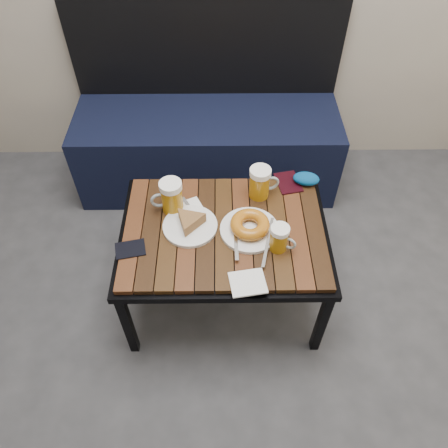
{
  "coord_description": "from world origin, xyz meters",
  "views": [
    {
      "loc": [
        -0.07,
        -0.18,
        1.8
      ],
      "look_at": [
        -0.06,
        0.94,
        0.5
      ],
      "focal_mm": 35.0,
      "sensor_mm": 36.0,
      "label": 1
    }
  ],
  "objects_px": {
    "beer_mug_centre": "(260,182)",
    "passport_navy": "(130,249)",
    "beer_mug_right": "(280,238)",
    "plate_pie": "(190,223)",
    "beer_mug_left": "(171,196)",
    "plate_bagel": "(250,227)",
    "knit_pouch": "(306,179)",
    "cafe_table": "(224,236)",
    "passport_burgundy": "(288,182)",
    "bench": "(208,140)"
  },
  "relations": [
    {
      "from": "beer_mug_centre",
      "to": "passport_navy",
      "type": "distance_m",
      "value": 0.59
    },
    {
      "from": "beer_mug_right",
      "to": "plate_pie",
      "type": "xyz_separation_m",
      "value": [
        -0.34,
        0.11,
        -0.03
      ]
    },
    {
      "from": "beer_mug_right",
      "to": "plate_pie",
      "type": "distance_m",
      "value": 0.36
    },
    {
      "from": "beer_mug_left",
      "to": "plate_bagel",
      "type": "height_order",
      "value": "beer_mug_left"
    },
    {
      "from": "plate_bagel",
      "to": "knit_pouch",
      "type": "xyz_separation_m",
      "value": [
        0.26,
        0.28,
        -0.0
      ]
    },
    {
      "from": "beer_mug_centre",
      "to": "passport_navy",
      "type": "xyz_separation_m",
      "value": [
        -0.51,
        -0.29,
        -0.07
      ]
    },
    {
      "from": "knit_pouch",
      "to": "beer_mug_right",
      "type": "bearing_deg",
      "value": -113.06
    },
    {
      "from": "cafe_table",
      "to": "knit_pouch",
      "type": "bearing_deg",
      "value": 35.84
    },
    {
      "from": "beer_mug_right",
      "to": "knit_pouch",
      "type": "bearing_deg",
      "value": 92.94
    },
    {
      "from": "beer_mug_centre",
      "to": "knit_pouch",
      "type": "relative_size",
      "value": 1.25
    },
    {
      "from": "cafe_table",
      "to": "plate_bagel",
      "type": "height_order",
      "value": "plate_bagel"
    },
    {
      "from": "cafe_table",
      "to": "plate_bagel",
      "type": "distance_m",
      "value": 0.12
    },
    {
      "from": "plate_bagel",
      "to": "beer_mug_centre",
      "type": "bearing_deg",
      "value": 75.75
    },
    {
      "from": "beer_mug_right",
      "to": "plate_pie",
      "type": "relative_size",
      "value": 0.53
    },
    {
      "from": "beer_mug_centre",
      "to": "beer_mug_left",
      "type": "bearing_deg",
      "value": -178.82
    },
    {
      "from": "beer_mug_centre",
      "to": "passport_navy",
      "type": "bearing_deg",
      "value": -161.54
    },
    {
      "from": "beer_mug_centre",
      "to": "plate_bagel",
      "type": "relative_size",
      "value": 0.47
    },
    {
      "from": "passport_burgundy",
      "to": "passport_navy",
      "type": "bearing_deg",
      "value": -162.47
    },
    {
      "from": "beer_mug_centre",
      "to": "plate_pie",
      "type": "distance_m",
      "value": 0.34
    },
    {
      "from": "plate_pie",
      "to": "plate_bagel",
      "type": "bearing_deg",
      "value": -5.83
    },
    {
      "from": "knit_pouch",
      "to": "beer_mug_left",
      "type": "bearing_deg",
      "value": -165.29
    },
    {
      "from": "passport_burgundy",
      "to": "beer_mug_centre",
      "type": "bearing_deg",
      "value": -163.48
    },
    {
      "from": "beer_mug_right",
      "to": "passport_navy",
      "type": "xyz_separation_m",
      "value": [
        -0.57,
        -0.0,
        -0.06
      ]
    },
    {
      "from": "bench",
      "to": "cafe_table",
      "type": "relative_size",
      "value": 1.67
    },
    {
      "from": "bench",
      "to": "beer_mug_centre",
      "type": "distance_m",
      "value": 0.72
    },
    {
      "from": "plate_pie",
      "to": "knit_pouch",
      "type": "distance_m",
      "value": 0.56
    },
    {
      "from": "beer_mug_centre",
      "to": "passport_navy",
      "type": "height_order",
      "value": "beer_mug_centre"
    },
    {
      "from": "beer_mug_centre",
      "to": "passport_burgundy",
      "type": "distance_m",
      "value": 0.16
    },
    {
      "from": "passport_navy",
      "to": "plate_pie",
      "type": "bearing_deg",
      "value": 104.22
    },
    {
      "from": "plate_bagel",
      "to": "passport_navy",
      "type": "distance_m",
      "value": 0.47
    },
    {
      "from": "passport_navy",
      "to": "knit_pouch",
      "type": "xyz_separation_m",
      "value": [
        0.72,
        0.36,
        0.02
      ]
    },
    {
      "from": "beer_mug_right",
      "to": "plate_bagel",
      "type": "xyz_separation_m",
      "value": [
        -0.11,
        0.08,
        -0.03
      ]
    },
    {
      "from": "knit_pouch",
      "to": "plate_bagel",
      "type": "bearing_deg",
      "value": -133.29
    },
    {
      "from": "beer_mug_left",
      "to": "passport_burgundy",
      "type": "xyz_separation_m",
      "value": [
        0.5,
        0.15,
        -0.07
      ]
    },
    {
      "from": "beer_mug_left",
      "to": "plate_bagel",
      "type": "xyz_separation_m",
      "value": [
        0.31,
        -0.12,
        -0.05
      ]
    },
    {
      "from": "passport_burgundy",
      "to": "plate_pie",
      "type": "bearing_deg",
      "value": -160.89
    },
    {
      "from": "beer_mug_right",
      "to": "passport_burgundy",
      "type": "relative_size",
      "value": 0.86
    },
    {
      "from": "beer_mug_left",
      "to": "beer_mug_right",
      "type": "distance_m",
      "value": 0.47
    },
    {
      "from": "plate_pie",
      "to": "cafe_table",
      "type": "bearing_deg",
      "value": -3.82
    },
    {
      "from": "passport_navy",
      "to": "beer_mug_centre",
      "type": "bearing_deg",
      "value": 107.57
    },
    {
      "from": "bench",
      "to": "passport_navy",
      "type": "relative_size",
      "value": 12.41
    },
    {
      "from": "cafe_table",
      "to": "beer_mug_centre",
      "type": "xyz_separation_m",
      "value": [
        0.15,
        0.19,
        0.12
      ]
    },
    {
      "from": "plate_bagel",
      "to": "bench",
      "type": "bearing_deg",
      "value": 102.36
    },
    {
      "from": "beer_mug_left",
      "to": "beer_mug_right",
      "type": "bearing_deg",
      "value": 143.88
    },
    {
      "from": "bench",
      "to": "plate_pie",
      "type": "bearing_deg",
      "value": -93.76
    },
    {
      "from": "cafe_table",
      "to": "passport_burgundy",
      "type": "distance_m",
      "value": 0.39
    },
    {
      "from": "beer_mug_centre",
      "to": "beer_mug_right",
      "type": "height_order",
      "value": "beer_mug_centre"
    },
    {
      "from": "bench",
      "to": "passport_navy",
      "type": "distance_m",
      "value": 0.98
    },
    {
      "from": "passport_navy",
      "to": "beer_mug_right",
      "type": "bearing_deg",
      "value": 78.33
    },
    {
      "from": "plate_bagel",
      "to": "passport_burgundy",
      "type": "height_order",
      "value": "plate_bagel"
    }
  ]
}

